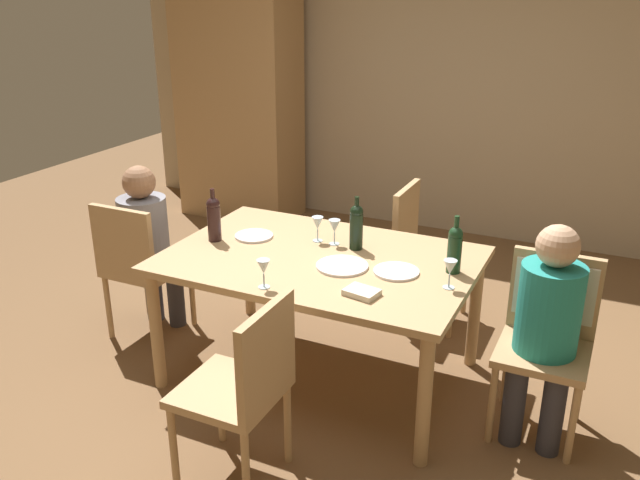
{
  "coord_description": "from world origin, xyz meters",
  "views": [
    {
      "loc": [
        1.47,
        -3.09,
        2.2
      ],
      "look_at": [
        0.0,
        0.0,
        0.86
      ],
      "focal_mm": 37.75,
      "sensor_mm": 36.0,
      "label": 1
    }
  ],
  "objects_px": {
    "wine_glass_centre": "(318,224)",
    "dinner_plate_guest_left": "(254,236)",
    "wine_glass_near_right": "(450,268)",
    "wine_bottle_short_olive": "(356,225)",
    "wine_glass_near_left": "(263,268)",
    "dining_table": "(320,270)",
    "dinner_plate_guest_right": "(396,271)",
    "armoire_cabinet": "(239,102)",
    "chair_left_end": "(138,262)",
    "wine_bottle_tall_green": "(455,248)",
    "person_man_bearded": "(147,238)",
    "chair_far_right": "(421,245)",
    "dinner_plate_host": "(342,266)",
    "wine_bottle_dark_red": "(214,218)",
    "chair_right_end": "(550,318)",
    "wine_glass_far": "(334,227)",
    "chair_near": "(246,382)",
    "person_woman_host": "(547,320)"
  },
  "relations": [
    {
      "from": "person_man_bearded",
      "to": "dinner_plate_guest_right",
      "type": "xyz_separation_m",
      "value": [
        1.68,
        -0.05,
        0.11
      ]
    },
    {
      "from": "armoire_cabinet",
      "to": "wine_glass_near_right",
      "type": "bearing_deg",
      "value": -41.72
    },
    {
      "from": "person_man_bearded",
      "to": "wine_glass_near_left",
      "type": "bearing_deg",
      "value": -23.59
    },
    {
      "from": "chair_right_end",
      "to": "chair_left_end",
      "type": "xyz_separation_m",
      "value": [
        -2.45,
        -0.21,
        -0.06
      ]
    },
    {
      "from": "wine_glass_near_left",
      "to": "wine_glass_centre",
      "type": "bearing_deg",
      "value": 92.6
    },
    {
      "from": "chair_right_end",
      "to": "dinner_plate_guest_left",
      "type": "relative_size",
      "value": 4.06
    },
    {
      "from": "wine_bottle_short_olive",
      "to": "wine_glass_near_right",
      "type": "height_order",
      "value": "wine_bottle_short_olive"
    },
    {
      "from": "dining_table",
      "to": "wine_glass_far",
      "type": "distance_m",
      "value": 0.28
    },
    {
      "from": "wine_bottle_tall_green",
      "to": "dinner_plate_guest_right",
      "type": "relative_size",
      "value": 1.29
    },
    {
      "from": "chair_far_right",
      "to": "dinner_plate_host",
      "type": "relative_size",
      "value": 3.29
    },
    {
      "from": "person_man_bearded",
      "to": "wine_glass_centre",
      "type": "distance_m",
      "value": 1.14
    },
    {
      "from": "wine_glass_centre",
      "to": "dinner_plate_guest_left",
      "type": "relative_size",
      "value": 0.66
    },
    {
      "from": "armoire_cabinet",
      "to": "wine_bottle_dark_red",
      "type": "xyz_separation_m",
      "value": [
        1.28,
        -2.36,
        -0.2
      ]
    },
    {
      "from": "person_man_bearded",
      "to": "wine_glass_far",
      "type": "height_order",
      "value": "person_man_bearded"
    },
    {
      "from": "dining_table",
      "to": "wine_glass_near_right",
      "type": "height_order",
      "value": "wine_glass_near_right"
    },
    {
      "from": "wine_bottle_dark_red",
      "to": "dinner_plate_guest_right",
      "type": "height_order",
      "value": "wine_bottle_dark_red"
    },
    {
      "from": "person_woman_host",
      "to": "wine_glass_centre",
      "type": "bearing_deg",
      "value": -9.99
    },
    {
      "from": "dinner_plate_host",
      "to": "chair_right_end",
      "type": "bearing_deg",
      "value": 10.71
    },
    {
      "from": "chair_far_right",
      "to": "wine_bottle_dark_red",
      "type": "distance_m",
      "value": 1.42
    },
    {
      "from": "dining_table",
      "to": "wine_bottle_tall_green",
      "type": "xyz_separation_m",
      "value": [
        0.72,
        0.11,
        0.21
      ]
    },
    {
      "from": "dining_table",
      "to": "wine_glass_near_left",
      "type": "relative_size",
      "value": 11.34
    },
    {
      "from": "chair_left_end",
      "to": "dinner_plate_guest_left",
      "type": "distance_m",
      "value": 0.8
    },
    {
      "from": "chair_left_end",
      "to": "armoire_cabinet",
      "type": "bearing_deg",
      "value": 106.66
    },
    {
      "from": "wine_bottle_tall_green",
      "to": "wine_glass_centre",
      "type": "distance_m",
      "value": 0.84
    },
    {
      "from": "chair_right_end",
      "to": "wine_bottle_tall_green",
      "type": "height_order",
      "value": "wine_bottle_tall_green"
    },
    {
      "from": "chair_left_end",
      "to": "dinner_plate_guest_right",
      "type": "height_order",
      "value": "chair_left_end"
    },
    {
      "from": "wine_bottle_short_olive",
      "to": "wine_glass_centre",
      "type": "xyz_separation_m",
      "value": [
        -0.25,
        0.01,
        -0.03
      ]
    },
    {
      "from": "wine_glass_centre",
      "to": "wine_glass_near_right",
      "type": "height_order",
      "value": "same"
    },
    {
      "from": "person_man_bearded",
      "to": "wine_bottle_dark_red",
      "type": "bearing_deg",
      "value": -6.39
    },
    {
      "from": "wine_glass_near_left",
      "to": "dinner_plate_guest_right",
      "type": "bearing_deg",
      "value": 40.1
    },
    {
      "from": "wine_bottle_dark_red",
      "to": "dinner_plate_guest_right",
      "type": "bearing_deg",
      "value": 0.8
    },
    {
      "from": "wine_bottle_short_olive",
      "to": "dinner_plate_guest_right",
      "type": "distance_m",
      "value": 0.41
    },
    {
      "from": "chair_far_right",
      "to": "wine_glass_far",
      "type": "distance_m",
      "value": 0.86
    },
    {
      "from": "wine_bottle_short_olive",
      "to": "wine_glass_near_left",
      "type": "distance_m",
      "value": 0.71
    },
    {
      "from": "person_man_bearded",
      "to": "wine_bottle_short_olive",
      "type": "height_order",
      "value": "person_man_bearded"
    },
    {
      "from": "person_woman_host",
      "to": "wine_bottle_dark_red",
      "type": "relative_size",
      "value": 3.6
    },
    {
      "from": "chair_near",
      "to": "wine_bottle_tall_green",
      "type": "bearing_deg",
      "value": -30.63
    },
    {
      "from": "armoire_cabinet",
      "to": "dinner_plate_guest_left",
      "type": "bearing_deg",
      "value": -56.59
    },
    {
      "from": "chair_near",
      "to": "wine_bottle_short_olive",
      "type": "bearing_deg",
      "value": -2.24
    },
    {
      "from": "chair_left_end",
      "to": "wine_bottle_tall_green",
      "type": "distance_m",
      "value": 1.98
    },
    {
      "from": "chair_far_right",
      "to": "wine_bottle_short_olive",
      "type": "distance_m",
      "value": 0.85
    },
    {
      "from": "dining_table",
      "to": "wine_bottle_short_olive",
      "type": "xyz_separation_m",
      "value": [
        0.13,
        0.2,
        0.22
      ]
    },
    {
      "from": "armoire_cabinet",
      "to": "chair_left_end",
      "type": "distance_m",
      "value": 2.57
    },
    {
      "from": "dinner_plate_guest_right",
      "to": "wine_glass_near_left",
      "type": "bearing_deg",
      "value": -139.9
    },
    {
      "from": "wine_glass_far",
      "to": "dinner_plate_guest_right",
      "type": "xyz_separation_m",
      "value": [
        0.46,
        -0.23,
        -0.1
      ]
    },
    {
      "from": "armoire_cabinet",
      "to": "chair_near",
      "type": "xyz_separation_m",
      "value": [
        2.03,
        -3.27,
        -0.56
      ]
    },
    {
      "from": "person_woman_host",
      "to": "person_man_bearded",
      "type": "bearing_deg",
      "value": -1.21
    },
    {
      "from": "dinner_plate_guest_right",
      "to": "person_woman_host",
      "type": "bearing_deg",
      "value": -0.34
    },
    {
      "from": "chair_left_end",
      "to": "wine_glass_far",
      "type": "relative_size",
      "value": 6.17
    },
    {
      "from": "wine_bottle_dark_red",
      "to": "wine_glass_near_left",
      "type": "bearing_deg",
      "value": -36.88
    }
  ]
}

